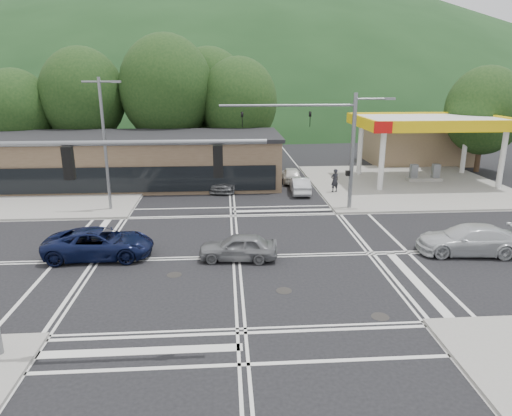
{
  "coord_description": "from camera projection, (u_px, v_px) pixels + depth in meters",
  "views": [
    {
      "loc": [
        -0.49,
        -22.11,
        9.2
      ],
      "look_at": [
        1.33,
        4.23,
        1.4
      ],
      "focal_mm": 32.0,
      "sensor_mm": 36.0,
      "label": 1
    }
  ],
  "objects": [
    {
      "name": "tree_ne",
      "position": [
        484.0,
        111.0,
        42.87
      ],
      "size": [
        7.2,
        7.2,
        9.99
      ],
      "color": "#382619",
      "rests_on": "ground"
    },
    {
      "name": "gas_station_canopy",
      "position": [
        430.0,
        124.0,
        38.79
      ],
      "size": [
        12.32,
        8.34,
        5.75
      ],
      "color": "silver",
      "rests_on": "ground"
    },
    {
      "name": "car_blue_west",
      "position": [
        99.0,
        243.0,
        23.59
      ],
      "size": [
        5.49,
        2.56,
        1.52
      ],
      "primitive_type": "imported",
      "rotation": [
        0.0,
        0.0,
        1.58
      ],
      "color": "#0B1233",
      "rests_on": "ground"
    },
    {
      "name": "car_silver_east",
      "position": [
        469.0,
        239.0,
        24.11
      ],
      "size": [
        5.53,
        2.76,
        1.54
      ],
      "primitive_type": "imported",
      "rotation": [
        0.0,
        0.0,
        -1.69
      ],
      "color": "silver",
      "rests_on": "ground"
    },
    {
      "name": "streetlight_nw",
      "position": [
        105.0,
        138.0,
        30.42
      ],
      "size": [
        2.5,
        0.25,
        9.0
      ],
      "color": "slate",
      "rests_on": "ground"
    },
    {
      "name": "tree_n_b",
      "position": [
        166.0,
        89.0,
        44.15
      ],
      "size": [
        9.0,
        9.0,
        12.98
      ],
      "color": "#382619",
      "rests_on": "ground"
    },
    {
      "name": "hill_north",
      "position": [
        226.0,
        113.0,
        109.9
      ],
      "size": [
        252.0,
        126.0,
        140.0
      ],
      "primitive_type": "ellipsoid",
      "color": "#193819",
      "rests_on": "ground"
    },
    {
      "name": "tree_n_d",
      "position": [
        16.0,
        111.0,
        42.82
      ],
      "size": [
        6.8,
        6.8,
        9.76
      ],
      "color": "#382619",
      "rests_on": "ground"
    },
    {
      "name": "sidewalk_nw",
      "position": [
        47.0,
        190.0,
        37.13
      ],
      "size": [
        16.0,
        16.0,
        0.15
      ],
      "primitive_type": "cube",
      "color": "gray",
      "rests_on": "ground"
    },
    {
      "name": "convenience_store",
      "position": [
        417.0,
        145.0,
        48.5
      ],
      "size": [
        10.0,
        6.0,
        3.8
      ],
      "primitive_type": "cube",
      "color": "#846B4F",
      "rests_on": "ground"
    },
    {
      "name": "sidewalk_ne",
      "position": [
        406.0,
        184.0,
        39.12
      ],
      "size": [
        16.0,
        16.0,
        0.15
      ],
      "primitive_type": "cube",
      "color": "gray",
      "rests_on": "ground"
    },
    {
      "name": "commercial_row",
      "position": [
        137.0,
        161.0,
        38.96
      ],
      "size": [
        24.0,
        8.0,
        4.0
      ],
      "primitive_type": "cube",
      "color": "brown",
      "rests_on": "ground"
    },
    {
      "name": "car_northbound",
      "position": [
        225.0,
        180.0,
        37.8
      ],
      "size": [
        2.8,
        5.4,
        1.5
      ],
      "primitive_type": "imported",
      "rotation": [
        0.0,
        0.0,
        -0.14
      ],
      "color": "#55575A",
      "rests_on": "ground"
    },
    {
      "name": "tree_n_a",
      "position": [
        83.0,
        96.0,
        43.81
      ],
      "size": [
        8.0,
        8.0,
        11.75
      ],
      "color": "#382619",
      "rests_on": "ground"
    },
    {
      "name": "pedestrian",
      "position": [
        335.0,
        180.0,
        36.08
      ],
      "size": [
        0.79,
        0.66,
        1.86
      ],
      "primitive_type": "imported",
      "rotation": [
        0.0,
        0.0,
        3.51
      ],
      "color": "black",
      "rests_on": "sidewalk_ne"
    },
    {
      "name": "car_grey_center",
      "position": [
        238.0,
        247.0,
        23.32
      ],
      "size": [
        4.14,
        2.01,
        1.36
      ],
      "primitive_type": "imported",
      "rotation": [
        0.0,
        0.0,
        -1.67
      ],
      "color": "slate",
      "rests_on": "ground"
    },
    {
      "name": "signal_mast_ne",
      "position": [
        335.0,
        137.0,
        30.66
      ],
      "size": [
        11.65,
        0.3,
        8.0
      ],
      "color": "slate",
      "rests_on": "ground"
    },
    {
      "name": "tree_n_c",
      "position": [
        239.0,
        102.0,
        44.99
      ],
      "size": [
        7.6,
        7.6,
        10.87
      ],
      "color": "#382619",
      "rests_on": "ground"
    },
    {
      "name": "ground",
      "position": [
        236.0,
        257.0,
        23.8
      ],
      "size": [
        120.0,
        120.0,
        0.0
      ],
      "primitive_type": "plane",
      "color": "black",
      "rests_on": "ground"
    },
    {
      "name": "signal_mast_sw",
      "position": [
        35.0,
        211.0,
        14.08
      ],
      "size": [
        9.14,
        0.28,
        8.0
      ],
      "color": "slate",
      "rests_on": "ground"
    },
    {
      "name": "tree_n_e",
      "position": [
        209.0,
        94.0,
        48.43
      ],
      "size": [
        8.4,
        8.4,
        11.98
      ],
      "color": "#382619",
      "rests_on": "ground"
    },
    {
      "name": "car_queue_b",
      "position": [
        291.0,
        175.0,
        40.1
      ],
      "size": [
        1.73,
        3.96,
        1.33
      ],
      "primitive_type": "imported",
      "rotation": [
        0.0,
        0.0,
        3.1
      ],
      "color": "silver",
      "rests_on": "ground"
    },
    {
      "name": "car_queue_a",
      "position": [
        300.0,
        185.0,
        36.38
      ],
      "size": [
        1.58,
        4.01,
        1.3
      ],
      "primitive_type": "imported",
      "rotation": [
        0.0,
        0.0,
        3.09
      ],
      "color": "#B7BABF",
      "rests_on": "ground"
    }
  ]
}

